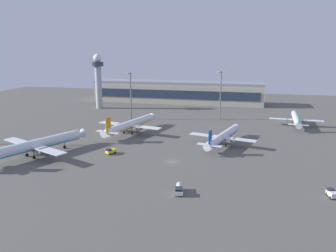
{
  "coord_description": "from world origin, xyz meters",
  "views": [
    {
      "loc": [
        27.61,
        -123.21,
        43.08
      ],
      "look_at": [
        -11.53,
        41.85,
        4.0
      ],
      "focal_mm": 37.36,
      "sensor_mm": 36.0,
      "label": 1
    }
  ],
  "objects_px": {
    "control_tower": "(98,77)",
    "airplane_taxiway_distant": "(223,137)",
    "apron_light_east": "(221,92)",
    "fuel_truck": "(179,189)",
    "baggage_tractor": "(332,193)",
    "apron_light_central": "(131,93)",
    "cargo_loader": "(111,151)",
    "airplane_far_stand": "(130,125)",
    "airplane_terminal_side": "(35,145)",
    "airplane_mid_apron": "(296,119)"
  },
  "relations": [
    {
      "from": "control_tower",
      "to": "airplane_taxiway_distant",
      "type": "xyz_separation_m",
      "value": [
        92.55,
        -75.09,
        -17.97
      ]
    },
    {
      "from": "airplane_taxiway_distant",
      "to": "apron_light_east",
      "type": "xyz_separation_m",
      "value": [
        -6.25,
        55.94,
        12.37
      ]
    },
    {
      "from": "fuel_truck",
      "to": "baggage_tractor",
      "type": "distance_m",
      "value": 44.48
    },
    {
      "from": "fuel_truck",
      "to": "apron_light_central",
      "type": "distance_m",
      "value": 112.26
    },
    {
      "from": "airplane_taxiway_distant",
      "to": "apron_light_central",
      "type": "bearing_deg",
      "value": 157.27
    },
    {
      "from": "fuel_truck",
      "to": "baggage_tractor",
      "type": "relative_size",
      "value": 1.48
    },
    {
      "from": "cargo_loader",
      "to": "airplane_far_stand",
      "type": "bearing_deg",
      "value": -55.3
    },
    {
      "from": "airplane_far_stand",
      "to": "airplane_terminal_side",
      "type": "bearing_deg",
      "value": -105.07
    },
    {
      "from": "airplane_far_stand",
      "to": "fuel_truck",
      "type": "xyz_separation_m",
      "value": [
        38.8,
        -66.56,
        -2.97
      ]
    },
    {
      "from": "airplane_taxiway_distant",
      "to": "airplane_mid_apron",
      "type": "distance_m",
      "value": 60.04
    },
    {
      "from": "apron_light_east",
      "to": "fuel_truck",
      "type": "bearing_deg",
      "value": -91.06
    },
    {
      "from": "airplane_mid_apron",
      "to": "apron_light_central",
      "type": "distance_m",
      "value": 95.05
    },
    {
      "from": "airplane_mid_apron",
      "to": "airplane_taxiway_distant",
      "type": "bearing_deg",
      "value": -124.71
    },
    {
      "from": "fuel_truck",
      "to": "airplane_mid_apron",
      "type": "bearing_deg",
      "value": -124.03
    },
    {
      "from": "control_tower",
      "to": "apron_light_east",
      "type": "xyz_separation_m",
      "value": [
        86.3,
        -19.14,
        -5.59
      ]
    },
    {
      "from": "fuel_truck",
      "to": "apron_light_east",
      "type": "bearing_deg",
      "value": -101.81
    },
    {
      "from": "control_tower",
      "to": "apron_light_east",
      "type": "relative_size",
      "value": 1.32
    },
    {
      "from": "baggage_tractor",
      "to": "airplane_taxiway_distant",
      "type": "bearing_deg",
      "value": 115.03
    },
    {
      "from": "airplane_far_stand",
      "to": "apron_light_east",
      "type": "height_order",
      "value": "apron_light_east"
    },
    {
      "from": "airplane_mid_apron",
      "to": "fuel_truck",
      "type": "relative_size",
      "value": 5.56
    },
    {
      "from": "control_tower",
      "to": "fuel_truck",
      "type": "relative_size",
      "value": 5.71
    },
    {
      "from": "baggage_tractor",
      "to": "fuel_truck",
      "type": "bearing_deg",
      "value": 178.5
    },
    {
      "from": "apron_light_east",
      "to": "apron_light_central",
      "type": "height_order",
      "value": "apron_light_east"
    },
    {
      "from": "control_tower",
      "to": "airplane_mid_apron",
      "type": "height_order",
      "value": "control_tower"
    },
    {
      "from": "control_tower",
      "to": "baggage_tractor",
      "type": "relative_size",
      "value": 8.45
    },
    {
      "from": "airplane_far_stand",
      "to": "fuel_truck",
      "type": "distance_m",
      "value": 77.09
    },
    {
      "from": "airplane_taxiway_distant",
      "to": "airplane_far_stand",
      "type": "distance_m",
      "value": 48.35
    },
    {
      "from": "airplane_terminal_side",
      "to": "apron_light_central",
      "type": "height_order",
      "value": "apron_light_central"
    },
    {
      "from": "apron_light_central",
      "to": "control_tower",
      "type": "bearing_deg",
      "value": 138.07
    },
    {
      "from": "apron_light_central",
      "to": "baggage_tractor",
      "type": "bearing_deg",
      "value": -44.52
    },
    {
      "from": "airplane_terminal_side",
      "to": "airplane_mid_apron",
      "type": "distance_m",
      "value": 134.87
    },
    {
      "from": "baggage_tractor",
      "to": "airplane_far_stand",
      "type": "bearing_deg",
      "value": 133.03
    },
    {
      "from": "airplane_taxiway_distant",
      "to": "baggage_tractor",
      "type": "bearing_deg",
      "value": -38.97
    },
    {
      "from": "airplane_taxiway_distant",
      "to": "fuel_truck",
      "type": "distance_m",
      "value": 56.3
    },
    {
      "from": "airplane_taxiway_distant",
      "to": "apron_light_east",
      "type": "bearing_deg",
      "value": 110.86
    },
    {
      "from": "cargo_loader",
      "to": "airplane_mid_apron",
      "type": "bearing_deg",
      "value": -109.54
    },
    {
      "from": "control_tower",
      "to": "airplane_terminal_side",
      "type": "distance_m",
      "value": 112.14
    },
    {
      "from": "airplane_mid_apron",
      "to": "baggage_tractor",
      "type": "bearing_deg",
      "value": -88.04
    },
    {
      "from": "airplane_far_stand",
      "to": "apron_light_central",
      "type": "relative_size",
      "value": 1.59
    },
    {
      "from": "control_tower",
      "to": "airplane_taxiway_distant",
      "type": "distance_m",
      "value": 120.53
    },
    {
      "from": "baggage_tractor",
      "to": "apron_light_east",
      "type": "height_order",
      "value": "apron_light_east"
    },
    {
      "from": "airplane_mid_apron",
      "to": "airplane_far_stand",
      "type": "bearing_deg",
      "value": -153.69
    },
    {
      "from": "airplane_terminal_side",
      "to": "airplane_far_stand",
      "type": "relative_size",
      "value": 1.01
    },
    {
      "from": "airplane_mid_apron",
      "to": "fuel_truck",
      "type": "distance_m",
      "value": 112.71
    },
    {
      "from": "control_tower",
      "to": "airplane_far_stand",
      "type": "height_order",
      "value": "control_tower"
    },
    {
      "from": "airplane_terminal_side",
      "to": "airplane_mid_apron",
      "type": "relative_size",
      "value": 1.23
    },
    {
      "from": "control_tower",
      "to": "baggage_tractor",
      "type": "bearing_deg",
      "value": -43.84
    },
    {
      "from": "airplane_terminal_side",
      "to": "airplane_mid_apron",
      "type": "xyz_separation_m",
      "value": [
        107.42,
        81.54,
        -1.05
      ]
    },
    {
      "from": "airplane_far_stand",
      "to": "cargo_loader",
      "type": "relative_size",
      "value": 9.67
    },
    {
      "from": "airplane_far_stand",
      "to": "airplane_mid_apron",
      "type": "bearing_deg",
      "value": 37.24
    }
  ]
}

